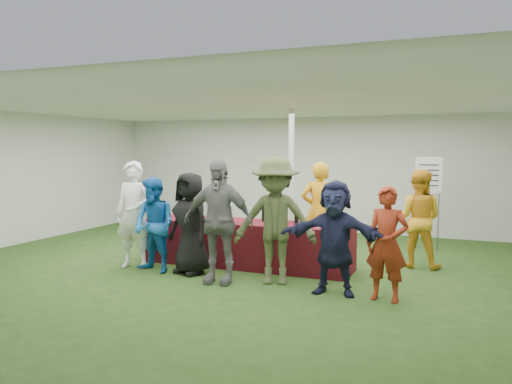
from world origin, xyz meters
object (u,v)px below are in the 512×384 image
at_px(customer_3, 218,221).
at_px(customer_5, 335,237).
at_px(staff_pourer, 319,211).
at_px(customer_6, 387,244).
at_px(staff_back, 418,218).
at_px(customer_0, 134,215).
at_px(dump_bucket, 337,223).
at_px(wine_list_sign, 429,182).
at_px(customer_2, 190,223).
at_px(customer_1, 154,225).
at_px(customer_4, 275,221).
at_px(serving_table, 245,244).

height_order(customer_3, customer_5, customer_3).
distance_m(staff_pourer, customer_6, 2.45).
relative_size(staff_pourer, staff_back, 1.07).
bearing_deg(customer_3, customer_0, 164.35).
height_order(dump_bucket, wine_list_sign, wine_list_sign).
relative_size(wine_list_sign, staff_pourer, 1.04).
relative_size(customer_0, customer_2, 1.10).
relative_size(customer_1, customer_4, 0.82).
bearing_deg(customer_4, staff_pourer, 68.71).
height_order(customer_0, customer_2, customer_0).
xyz_separation_m(staff_back, customer_6, (-0.22, -2.08, -0.07)).
xyz_separation_m(wine_list_sign, customer_2, (-3.33, -3.41, -0.52)).
distance_m(dump_bucket, customer_2, 2.28).
bearing_deg(customer_2, customer_5, 13.53).
bearing_deg(wine_list_sign, customer_2, -134.35).
bearing_deg(dump_bucket, customer_1, -165.35).
height_order(wine_list_sign, staff_back, wine_list_sign).
bearing_deg(customer_5, customer_0, 173.61).
distance_m(staff_pourer, customer_2, 2.35).
distance_m(serving_table, staff_pourer, 1.45).
xyz_separation_m(customer_5, customer_6, (0.69, -0.04, -0.03)).
relative_size(customer_0, customer_6, 1.18).
distance_m(dump_bucket, wine_list_sign, 3.08).
xyz_separation_m(staff_pourer, customer_1, (-2.19, -1.84, -0.11)).
bearing_deg(customer_1, staff_back, 39.52).
bearing_deg(customer_3, wine_list_sign, 49.07).
height_order(customer_0, customer_4, customer_4).
relative_size(dump_bucket, customer_5, 0.16).
bearing_deg(customer_2, dump_bucket, 34.25).
relative_size(staff_pourer, customer_1, 1.15).
xyz_separation_m(serving_table, wine_list_sign, (2.75, 2.60, 0.94)).
bearing_deg(customer_3, staff_pourer, 59.16).
distance_m(customer_3, customer_6, 2.41).
bearing_deg(staff_pourer, customer_3, 47.26).
relative_size(customer_2, customer_6, 1.07).
distance_m(customer_4, customer_6, 1.64).
bearing_deg(staff_pourer, customer_5, 93.76).
xyz_separation_m(staff_back, customer_0, (-4.32, -1.80, 0.07)).
relative_size(wine_list_sign, customer_2, 1.13).
distance_m(serving_table, staff_back, 2.90).
bearing_deg(staff_pourer, customer_1, 23.06).
xyz_separation_m(dump_bucket, customer_2, (-2.20, -0.59, -0.04)).
bearing_deg(dump_bucket, wine_list_sign, 68.16).
bearing_deg(customer_3, customer_5, -2.57).
distance_m(wine_list_sign, customer_6, 3.74).
bearing_deg(dump_bucket, customer_6, -45.61).
bearing_deg(customer_6, customer_1, -174.41).
relative_size(customer_0, customer_4, 0.95).
bearing_deg(customer_6, wine_list_sign, 93.40).
bearing_deg(customer_3, staff_back, 33.78).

